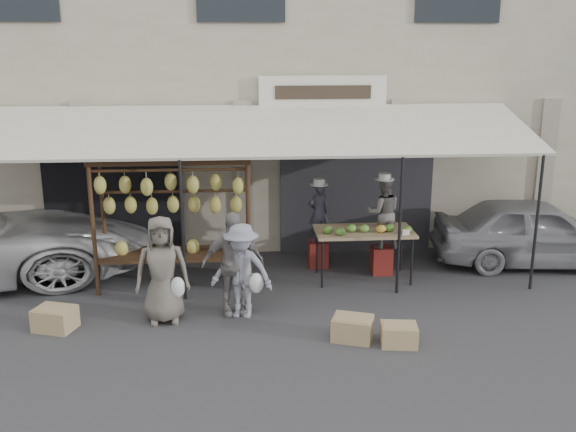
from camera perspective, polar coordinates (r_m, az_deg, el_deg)
The scene contains 16 objects.
ground_plane at distance 9.59m, azimuth -3.57°, elevation -9.81°, with size 90.00×90.00×0.00m, color #2D2D30.
shophouse at distance 15.20m, azimuth -4.19°, elevation 13.63°, with size 24.00×6.15×7.30m.
awning at distance 11.07m, azimuth -3.93°, elevation 7.49°, with size 10.00×2.35×2.92m.
banana_rack at distance 10.82m, azimuth -10.23°, elevation 1.66°, with size 2.60×0.90×2.24m.
produce_table at distance 11.17m, azimuth 6.80°, elevation -1.43°, with size 1.70×0.90×1.04m.
vendor_left at distance 11.72m, azimuth 2.74°, elevation 0.33°, with size 0.40×0.26×1.11m, color #32303B.
vendor_right at distance 11.46m, azimuth 8.46°, elevation 0.31°, with size 0.62×0.48×1.27m, color slate.
customer_left at distance 9.65m, azimuth -11.13°, elevation -4.71°, with size 0.79×0.52×1.62m, color #5D574D.
customer_mid at distance 9.77m, azimuth -4.94°, elevation -4.24°, with size 0.95×0.39×1.62m, color gray.
customer_right at distance 9.68m, azimuth -4.15°, elevation -4.87°, with size 0.95×0.54×1.47m, color gray.
stool_left at distance 11.95m, azimuth 2.69°, elevation -3.38°, with size 0.35×0.35×0.49m, color maroon.
stool_right at distance 11.72m, azimuth 8.30°, elevation -3.88°, with size 0.36×0.36×0.50m, color maroon.
crate_near_a at distance 9.18m, azimuth 5.76°, elevation -9.91°, with size 0.55×0.42×0.33m, color tan.
crate_near_b at distance 9.12m, azimuth 9.83°, elevation -10.37°, with size 0.49×0.37×0.29m, color tan.
crate_far at distance 10.02m, azimuth -20.00°, elevation -8.57°, with size 0.55×0.42×0.33m, color tan.
sedan at distance 12.81m, azimuth 21.17°, elevation -1.31°, with size 1.50×3.74×1.27m, color gray.
Camera 1 is at (-0.07, -8.69, 4.05)m, focal length 40.00 mm.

